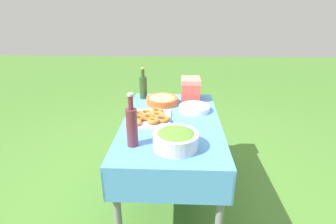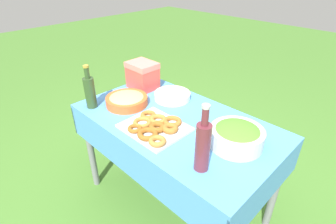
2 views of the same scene
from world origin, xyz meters
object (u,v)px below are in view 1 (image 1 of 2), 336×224
object	(u,v)px
donut_platter	(150,117)
wine_bottle	(132,126)
pasta_bowl	(162,100)
cooler_box	(190,89)
salad_bowl	(176,139)
plate_stack	(195,108)
olive_oil_bottle	(143,86)

from	to	relation	value
donut_platter	wine_bottle	distance (m)	0.43
pasta_bowl	donut_platter	xyz separation A→B (m)	(0.38, -0.07, -0.02)
donut_platter	cooler_box	world-z (taller)	cooler_box
pasta_bowl	wine_bottle	bearing A→B (deg)	-10.32
salad_bowl	plate_stack	bearing A→B (deg)	166.39
salad_bowl	donut_platter	world-z (taller)	salad_bowl
wine_bottle	cooler_box	size ratio (longest dim) A/B	1.60
donut_platter	olive_oil_bottle	world-z (taller)	olive_oil_bottle
salad_bowl	wine_bottle	bearing A→B (deg)	-93.75
pasta_bowl	olive_oil_bottle	world-z (taller)	olive_oil_bottle
plate_stack	olive_oil_bottle	size ratio (longest dim) A/B	0.87
plate_stack	salad_bowl	bearing A→B (deg)	-13.61
salad_bowl	wine_bottle	world-z (taller)	wine_bottle
wine_bottle	pasta_bowl	bearing A→B (deg)	169.68
pasta_bowl	salad_bowl	bearing A→B (deg)	9.79
pasta_bowl	donut_platter	distance (m)	0.39
plate_stack	cooler_box	world-z (taller)	cooler_box
pasta_bowl	wine_bottle	xyz separation A→B (m)	(0.79, -0.14, 0.10)
plate_stack	pasta_bowl	bearing A→B (deg)	-119.20
cooler_box	pasta_bowl	bearing A→B (deg)	-62.73
donut_platter	olive_oil_bottle	bearing A→B (deg)	-167.37
olive_oil_bottle	wine_bottle	distance (m)	0.94
salad_bowl	plate_stack	world-z (taller)	salad_bowl
pasta_bowl	plate_stack	world-z (taller)	pasta_bowl
plate_stack	cooler_box	size ratio (longest dim) A/B	1.19
donut_platter	wine_bottle	size ratio (longest dim) A/B	1.08
donut_platter	plate_stack	world-z (taller)	donut_platter
olive_oil_bottle	cooler_box	distance (m)	0.46
olive_oil_bottle	pasta_bowl	bearing A→B (deg)	52.44
olive_oil_bottle	donut_platter	bearing A→B (deg)	12.63
donut_platter	plate_stack	xyz separation A→B (m)	(-0.21, 0.37, 0.00)
wine_bottle	cooler_box	xyz separation A→B (m)	(-0.93, 0.41, -0.04)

